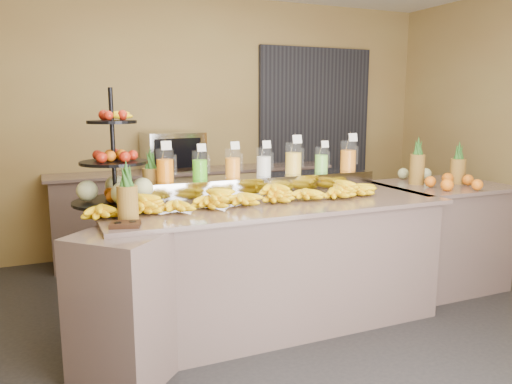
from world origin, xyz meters
TOP-DOWN VIEW (x-y plane):
  - ground at (0.00, 0.00)m, footprint 6.00×6.00m
  - room_envelope at (0.19, 0.79)m, footprint 6.04×5.02m
  - buffet_counter at (-0.12, 0.26)m, footprint 2.75×1.25m
  - right_counter at (1.70, 0.40)m, footprint 1.08×0.88m
  - back_ledge at (0.00, 2.25)m, footprint 3.10×0.55m
  - pitcher_tray at (0.06, 0.58)m, footprint 1.85×0.30m
  - juice_pitcher_orange_a at (-0.72, 0.58)m, footprint 0.13×0.13m
  - juice_pitcher_green at (-0.46, 0.58)m, footprint 0.11×0.12m
  - juice_pitcher_orange_b at (-0.20, 0.58)m, footprint 0.12×0.12m
  - juice_pitcher_milk at (0.06, 0.58)m, footprint 0.12×0.12m
  - juice_pitcher_lemon at (0.32, 0.58)m, footprint 0.13×0.14m
  - juice_pitcher_lime at (0.58, 0.58)m, footprint 0.11×0.11m
  - juice_pitcher_orange_c at (0.84, 0.58)m, footprint 0.13×0.14m
  - banana_heap at (-0.24, 0.26)m, footprint 2.17×0.20m
  - fruit_stand at (-1.06, 0.48)m, footprint 0.74×0.74m
  - condiment_caddy at (-1.11, -0.07)m, footprint 0.20×0.17m
  - pineapple_left_a at (-1.07, 0.08)m, footprint 0.13×0.13m
  - pineapple_left_b at (-0.80, 0.70)m, footprint 0.13×0.13m
  - right_fruit_pile at (1.66, 0.32)m, footprint 0.50×0.48m
  - oven_warmer at (-0.25, 2.25)m, footprint 0.64×0.47m

SIDE VIEW (x-z plane):
  - ground at x=0.00m, z-range 0.00..0.00m
  - buffet_counter at x=-0.12m, z-range 0.00..0.93m
  - back_ledge at x=0.00m, z-range 0.00..0.93m
  - right_counter at x=1.70m, z-range 0.00..0.93m
  - condiment_caddy at x=-1.11m, z-range 0.93..0.96m
  - banana_heap at x=-0.24m, z-range 0.91..1.09m
  - pitcher_tray at x=0.06m, z-range 0.93..1.08m
  - right_fruit_pile at x=1.66m, z-range 0.88..1.15m
  - pineapple_left_a at x=-1.07m, z-range 0.88..1.25m
  - pineapple_left_b at x=-0.80m, z-range 0.88..1.27m
  - oven_warmer at x=-0.25m, z-range 0.93..1.34m
  - fruit_stand at x=-1.06m, z-range 0.73..1.54m
  - juice_pitcher_lime at x=0.58m, z-range 1.04..1.30m
  - juice_pitcher_green at x=-0.46m, z-range 1.04..1.31m
  - juice_pitcher_milk at x=0.06m, z-range 1.03..1.32m
  - juice_pitcher_orange_b at x=-0.20m, z-range 1.03..1.32m
  - juice_pitcher_orange_a at x=-0.72m, z-range 1.03..1.34m
  - juice_pitcher_lemon at x=0.32m, z-range 1.03..1.35m
  - juice_pitcher_orange_c at x=0.84m, z-range 1.03..1.35m
  - room_envelope at x=0.19m, z-range 0.47..3.29m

